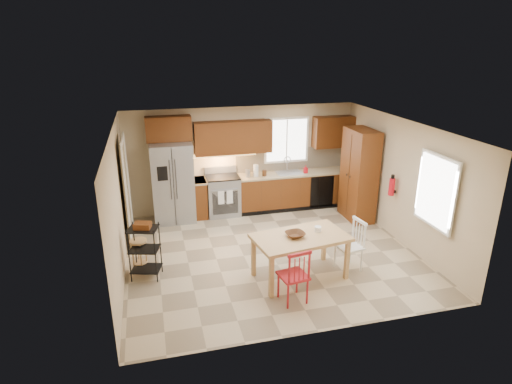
{
  "coord_description": "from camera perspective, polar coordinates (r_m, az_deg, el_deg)",
  "views": [
    {
      "loc": [
        -2.13,
        -7.21,
        3.98
      ],
      "look_at": [
        -0.19,
        0.4,
        1.15
      ],
      "focal_mm": 30.0,
      "sensor_mm": 36.0,
      "label": 1
    }
  ],
  "objects": [
    {
      "name": "chair_white",
      "position": [
        7.92,
        12.3,
        -7.0
      ],
      "size": [
        0.5,
        0.5,
        0.94
      ],
      "primitive_type": null,
      "rotation": [
        0.0,
        0.0,
        1.72
      ],
      "color": "white",
      "rests_on": "floor"
    },
    {
      "name": "table_jar",
      "position": [
        7.57,
        8.24,
        -5.06
      ],
      "size": [
        0.14,
        0.14,
        0.14
      ],
      "primitive_type": "cylinder",
      "rotation": [
        0.0,
        0.0,
        0.15
      ],
      "color": "white",
      "rests_on": "dining_table"
    },
    {
      "name": "undercab_glow",
      "position": [
        9.98,
        -4.7,
        4.94
      ],
      "size": [
        1.6,
        0.3,
        0.01
      ],
      "primitive_type": "cube",
      "color": "#FFBF66",
      "rests_on": "wall_back"
    },
    {
      "name": "dining_table",
      "position": [
        7.56,
        5.87,
        -8.63
      ],
      "size": [
        1.72,
        1.14,
        0.78
      ],
      "primitive_type": null,
      "rotation": [
        0.0,
        0.0,
        0.15
      ],
      "color": "tan",
      "rests_on": "floor"
    },
    {
      "name": "paper_towel",
      "position": [
        10.1,
        -0.01,
        2.89
      ],
      "size": [
        0.12,
        0.12,
        0.28
      ],
      "primitive_type": "cylinder",
      "color": "white",
      "rests_on": "base_cabinet_run"
    },
    {
      "name": "wall_left",
      "position": [
        7.74,
        -17.92,
        -1.86
      ],
      "size": [
        0.02,
        5.0,
        2.5
      ],
      "primitive_type": "cube",
      "color": "#CCB793",
      "rests_on": "ground"
    },
    {
      "name": "wall_front",
      "position": [
        5.85,
        8.94,
        -8.29
      ],
      "size": [
        5.5,
        0.02,
        2.5
      ],
      "primitive_type": "cube",
      "color": "#CCB793",
      "rests_on": "ground"
    },
    {
      "name": "dishwasher",
      "position": [
        10.56,
        8.76,
        0.05
      ],
      "size": [
        0.6,
        0.02,
        0.78
      ],
      "primitive_type": "cube",
      "color": "black",
      "rests_on": "floor"
    },
    {
      "name": "chair_red",
      "position": [
        6.89,
        4.97,
        -10.9
      ],
      "size": [
        0.5,
        0.5,
        0.94
      ],
      "primitive_type": null,
      "rotation": [
        0.0,
        0.0,
        0.15
      ],
      "color": "#AF1B22",
      "rests_on": "floor"
    },
    {
      "name": "range_stove",
      "position": [
        10.16,
        -4.44,
        -0.52
      ],
      "size": [
        0.76,
        0.63,
        0.92
      ],
      "primitive_type": "cube",
      "color": "gray",
      "rests_on": "floor"
    },
    {
      "name": "base_cabinet_run",
      "position": [
        10.62,
        5.37,
        0.31
      ],
      "size": [
        2.92,
        0.6,
        0.9
      ],
      "primitive_type": "cube",
      "color": "#592B10",
      "rests_on": "floor"
    },
    {
      "name": "wall_back",
      "position": [
        10.31,
        -1.84,
        4.45
      ],
      "size": [
        5.5,
        0.02,
        2.5
      ],
      "primitive_type": "cube",
      "color": "#CCB793",
      "rests_on": "ground"
    },
    {
      "name": "window_back",
      "position": [
        10.48,
        4.08,
        6.92
      ],
      "size": [
        1.12,
        0.04,
        1.12
      ],
      "primitive_type": "cube",
      "color": "white",
      "rests_on": "wall_back"
    },
    {
      "name": "ceiling",
      "position": [
        7.67,
        2.15,
        8.66
      ],
      "size": [
        5.5,
        5.0,
        0.02
      ],
      "primitive_type": "cube",
      "color": "silver",
      "rests_on": "ground"
    },
    {
      "name": "canister_wood",
      "position": [
        10.14,
        1.13,
        2.54
      ],
      "size": [
        0.1,
        0.1,
        0.14
      ],
      "primitive_type": "cylinder",
      "color": "#4E2C15",
      "rests_on": "base_cabinet_run"
    },
    {
      "name": "floor",
      "position": [
        8.51,
        1.94,
        -8.09
      ],
      "size": [
        5.5,
        5.5,
        0.0
      ],
      "primitive_type": "plane",
      "color": "tan",
      "rests_on": "ground"
    },
    {
      "name": "upper_over_fridge",
      "position": [
        9.73,
        -11.59,
        8.28
      ],
      "size": [
        1.0,
        0.35,
        0.55
      ],
      "primitive_type": "cube",
      "color": "#53270D",
      "rests_on": "wall_back"
    },
    {
      "name": "canister_steel",
      "position": [
        10.07,
        -1.12,
        2.53
      ],
      "size": [
        0.11,
        0.11,
        0.18
      ],
      "primitive_type": "cylinder",
      "color": "gray",
      "rests_on": "base_cabinet_run"
    },
    {
      "name": "table_bowl",
      "position": [
        7.35,
        5.24,
        -5.99
      ],
      "size": [
        0.37,
        0.37,
        0.08
      ],
      "primitive_type": "imported",
      "rotation": [
        0.0,
        0.0,
        0.15
      ],
      "color": "#4E2C15",
      "rests_on": "dining_table"
    },
    {
      "name": "sink",
      "position": [
        10.43,
        4.46,
        2.35
      ],
      "size": [
        0.62,
        0.46,
        0.16
      ],
      "primitive_type": "cube",
      "color": "gray",
      "rests_on": "base_cabinet_run"
    },
    {
      "name": "utility_cart",
      "position": [
        7.72,
        -14.58,
        -7.73
      ],
      "size": [
        0.58,
        0.5,
        0.99
      ],
      "primitive_type": null,
      "rotation": [
        0.0,
        0.0,
        -0.28
      ],
      "color": "black",
      "rests_on": "floor"
    },
    {
      "name": "fire_extinguisher",
      "position": [
        9.23,
        17.65,
        0.66
      ],
      "size": [
        0.12,
        0.12,
        0.36
      ],
      "primitive_type": "cylinder",
      "color": "red",
      "rests_on": "wall_right"
    },
    {
      "name": "upper_right_block",
      "position": [
        10.71,
        10.28,
        7.9
      ],
      "size": [
        1.0,
        0.35,
        0.75
      ],
      "primitive_type": "cube",
      "color": "#53270D",
      "rests_on": "wall_back"
    },
    {
      "name": "pantry",
      "position": [
        10.01,
        13.56,
        2.22
      ],
      "size": [
        0.5,
        0.95,
        2.1
      ],
      "primitive_type": "cube",
      "color": "#592B10",
      "rests_on": "floor"
    },
    {
      "name": "base_cabinet_narrow",
      "position": [
        10.11,
        -7.52,
        -0.81
      ],
      "size": [
        0.3,
        0.6,
        0.9
      ],
      "primitive_type": "cube",
      "color": "#592B10",
      "rests_on": "floor"
    },
    {
      "name": "doorway",
      "position": [
        9.02,
        -16.9,
        -0.03
      ],
      "size": [
        0.04,
        0.95,
        2.1
      ],
      "primitive_type": "cube",
      "color": "#8C7A59",
      "rests_on": "wall_left"
    },
    {
      "name": "soap_bottle",
      "position": [
        10.42,
        6.63,
        3.04
      ],
      "size": [
        0.09,
        0.09,
        0.19
      ],
      "primitive_type": "imported",
      "color": "red",
      "rests_on": "base_cabinet_run"
    },
    {
      "name": "window_right",
      "position": [
        8.14,
        22.88,
        0.09
      ],
      "size": [
        0.04,
        1.02,
        1.32
      ],
      "primitive_type": "cube",
      "color": "white",
      "rests_on": "wall_right"
    },
    {
      "name": "bar_stool",
      "position": [
        8.02,
        -15.25,
        -8.19
      ],
      "size": [
        0.38,
        0.38,
        0.62
      ],
      "primitive_type": null,
      "rotation": [
        0.0,
        0.0,
        -0.33
      ],
      "color": "tan",
      "rests_on": "floor"
    },
    {
      "name": "backsplash",
      "position": [
        10.66,
        4.99,
        4.48
      ],
      "size": [
        2.92,
        0.03,
        0.55
      ],
      "primitive_type": "cube",
      "color": "beige",
      "rests_on": "wall_back"
    },
    {
      "name": "refrigerator",
      "position": [
        9.84,
        -11.05,
        1.26
      ],
      "size": [
        0.92,
        0.75,
        1.82
      ],
      "primitive_type": "cube",
      "color": "gray",
      "rests_on": "floor"
    },
    {
      "name": "wall_right",
      "position": [
        9.13,
        18.87,
        1.31
      ],
      "size": [
        0.02,
        5.0,
        2.5
      ],
      "primitive_type": "cube",
      "color": "#CCB793",
      "rests_on": "ground"
    },
    {
      "name": "upper_left_block",
      "position": [
        9.96,
        -3.07,
        7.29
      ],
      "size": [
        1.8,
        0.35,
        0.75
      ],
      "primitive_type": "cube",
      "color": "#53270D",
      "rests_on": "wall_back"
    }
  ]
}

